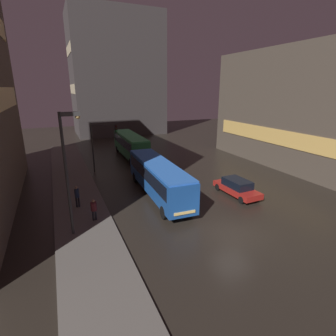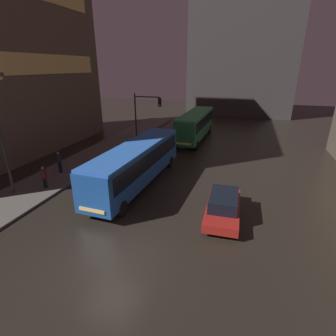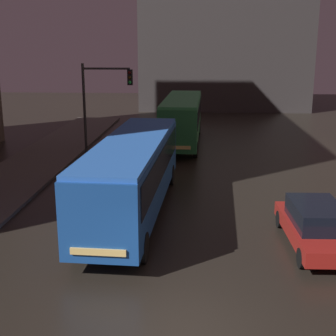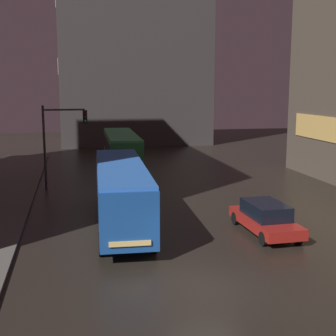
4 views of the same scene
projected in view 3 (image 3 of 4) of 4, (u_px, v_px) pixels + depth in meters
The scene contains 5 objects.
ground_plane at pixel (177, 335), 11.14m from camera, with size 120.00×120.00×0.00m, color black.
bus_near at pixel (133, 168), 18.75m from camera, with size 2.88×11.66×3.14m.
bus_far at pixel (182, 116), 32.42m from camera, with size 2.64×11.05×3.29m.
car_taxi at pixel (316, 225), 15.98m from camera, with size 2.06×4.85×1.50m.
traffic_light_main at pixel (101, 95), 27.75m from camera, with size 3.02×0.35×5.74m.
Camera 3 is at (0.40, -9.77, 6.66)m, focal length 50.00 mm.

